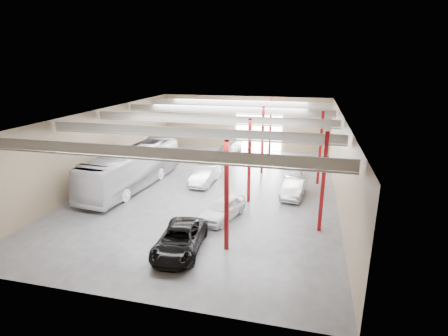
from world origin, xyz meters
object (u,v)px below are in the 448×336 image
at_px(coach_bus, 133,168).
at_px(black_sedan, 180,240).
at_px(car_row_c, 228,150).
at_px(car_right_near, 294,187).
at_px(car_row_b, 205,175).
at_px(car_right_far, 293,170).
at_px(car_row_a, 223,208).

relative_size(coach_bus, black_sedan, 2.38).
distance_m(car_row_c, car_right_near, 14.66).
bearing_deg(car_right_near, black_sedan, -112.58).
distance_m(car_row_b, car_row_c, 10.50).
bearing_deg(car_right_far, black_sedan, -111.22).
xyz_separation_m(coach_bus, car_right_near, (14.75, 1.13, -1.06)).
distance_m(coach_bus, car_right_near, 14.83).
relative_size(car_row_a, car_row_c, 0.93).
distance_m(coach_bus, car_right_far, 15.80).
distance_m(car_row_a, car_right_near, 7.70).
relative_size(car_row_a, car_right_near, 0.98).
height_order(coach_bus, car_row_a, coach_bus).
distance_m(coach_bus, black_sedan, 13.07).
height_order(coach_bus, car_row_c, coach_bus).
bearing_deg(coach_bus, car_right_far, 28.17).
bearing_deg(car_right_near, coach_bus, -168.32).
height_order(black_sedan, car_right_far, black_sedan).
relative_size(car_row_b, car_right_near, 1.04).
height_order(car_row_a, car_row_c, car_row_a).
height_order(coach_bus, black_sedan, coach_bus).
distance_m(black_sedan, car_row_b, 12.60).
xyz_separation_m(coach_bus, car_right_far, (14.43, 6.33, -1.13)).
distance_m(coach_bus, car_row_b, 6.77).
bearing_deg(car_row_b, coach_bus, -155.71).
xyz_separation_m(black_sedan, car_row_c, (-2.32, 22.92, -0.04)).
height_order(car_row_c, car_right_far, car_row_c).
bearing_deg(car_right_far, coach_bus, -157.14).
bearing_deg(black_sedan, car_right_near, 55.15).
bearing_deg(car_right_near, car_right_far, 100.75).
height_order(coach_bus, car_right_near, coach_bus).
relative_size(car_row_a, car_row_b, 0.95).
xyz_separation_m(coach_bus, black_sedan, (8.37, -9.98, -1.08)).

